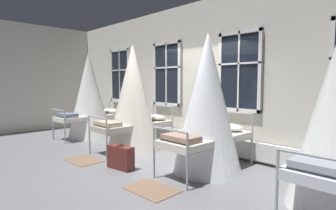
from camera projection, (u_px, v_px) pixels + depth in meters
name	position (u px, v px, depth m)	size (l,w,h in m)	color
ground	(160.00, 160.00, 5.76)	(20.30, 20.30, 0.00)	slate
back_wall_with_windows	(201.00, 77.00, 6.56)	(11.15, 0.10, 3.56)	beige
window_bank	(198.00, 109.00, 6.54)	(7.57, 0.10, 2.64)	black
cot_first	(89.00, 96.00, 8.11)	(1.28, 1.97, 2.54)	#9EA3A8
cot_second	(133.00, 99.00, 6.53)	(1.28, 1.96, 2.57)	#9EA3A8
cot_third	(207.00, 105.00, 4.96)	(1.28, 1.95, 2.55)	#9EA3A8
rug_second	(84.00, 160.00, 5.72)	(0.80, 0.56, 0.01)	brown
rug_third	(152.00, 189.00, 4.16)	(0.80, 0.56, 0.01)	brown
suitcase_dark	(121.00, 157.00, 5.15)	(0.58, 0.29, 0.47)	#5B231E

